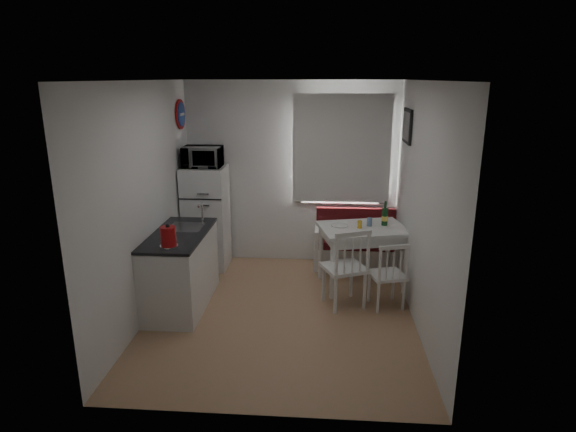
% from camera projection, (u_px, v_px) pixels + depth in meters
% --- Properties ---
extents(floor, '(3.00, 3.50, 0.02)m').
position_uv_depth(floor, '(281.00, 313.00, 5.56)').
color(floor, tan).
rests_on(floor, ground).
extents(ceiling, '(3.00, 3.50, 0.02)m').
position_uv_depth(ceiling, '(280.00, 80.00, 4.84)').
color(ceiling, white).
rests_on(ceiling, wall_back).
extents(wall_back, '(3.00, 0.02, 2.60)m').
position_uv_depth(wall_back, '(291.00, 174.00, 6.88)').
color(wall_back, white).
rests_on(wall_back, floor).
extents(wall_front, '(3.00, 0.02, 2.60)m').
position_uv_depth(wall_front, '(260.00, 266.00, 3.52)').
color(wall_front, white).
rests_on(wall_front, floor).
extents(wall_left, '(0.02, 3.50, 2.60)m').
position_uv_depth(wall_left, '(146.00, 202.00, 5.31)').
color(wall_left, white).
rests_on(wall_left, floor).
extents(wall_right, '(0.02, 3.50, 2.60)m').
position_uv_depth(wall_right, '(422.00, 208.00, 5.09)').
color(wall_right, white).
rests_on(wall_right, floor).
extents(window, '(1.22, 0.06, 1.47)m').
position_uv_depth(window, '(341.00, 152.00, 6.71)').
color(window, white).
rests_on(window, wall_back).
extents(curtain, '(1.35, 0.02, 1.50)m').
position_uv_depth(curtain, '(342.00, 149.00, 6.63)').
color(curtain, white).
rests_on(curtain, wall_back).
extents(kitchen_counter, '(0.62, 1.32, 1.16)m').
position_uv_depth(kitchen_counter, '(181.00, 269.00, 5.67)').
color(kitchen_counter, white).
rests_on(kitchen_counter, floor).
extents(wall_sign, '(0.03, 0.40, 0.40)m').
position_uv_depth(wall_sign, '(181.00, 114.00, 6.46)').
color(wall_sign, navy).
rests_on(wall_sign, wall_left).
extents(picture_frame, '(0.04, 0.52, 0.42)m').
position_uv_depth(picture_frame, '(407.00, 126.00, 5.94)').
color(picture_frame, black).
rests_on(picture_frame, wall_right).
extents(bench, '(1.17, 0.45, 0.84)m').
position_uv_depth(bench, '(355.00, 248.00, 6.86)').
color(bench, white).
rests_on(bench, floor).
extents(dining_table, '(1.22, 0.98, 0.80)m').
position_uv_depth(dining_table, '(363.00, 234.00, 6.12)').
color(dining_table, white).
rests_on(dining_table, floor).
extents(chair_left, '(0.60, 0.60, 0.53)m').
position_uv_depth(chair_left, '(345.00, 260.00, 5.52)').
color(chair_left, white).
rests_on(chair_left, floor).
extents(chair_right, '(0.47, 0.46, 0.44)m').
position_uv_depth(chair_right, '(388.00, 269.00, 5.53)').
color(chair_right, white).
rests_on(chair_right, floor).
extents(fridge, '(0.58, 0.58, 1.45)m').
position_uv_depth(fridge, '(206.00, 217.00, 6.78)').
color(fridge, white).
rests_on(fridge, floor).
extents(microwave, '(0.51, 0.35, 0.29)m').
position_uv_depth(microwave, '(203.00, 157.00, 6.49)').
color(microwave, white).
rests_on(microwave, fridge).
extents(kettle, '(0.19, 0.19, 0.26)m').
position_uv_depth(kettle, '(168.00, 237.00, 5.02)').
color(kettle, '#A30D0F').
rests_on(kettle, kitchen_counter).
extents(wine_bottle, '(0.08, 0.08, 0.32)m').
position_uv_depth(wine_bottle, '(385.00, 213.00, 6.13)').
color(wine_bottle, '#16461F').
rests_on(wine_bottle, dining_table).
extents(drinking_glass_orange, '(0.06, 0.06, 0.10)m').
position_uv_depth(drinking_glass_orange, '(360.00, 224.00, 6.04)').
color(drinking_glass_orange, gold).
rests_on(drinking_glass_orange, dining_table).
extents(drinking_glass_blue, '(0.06, 0.06, 0.11)m').
position_uv_depth(drinking_glass_blue, '(369.00, 222.00, 6.12)').
color(drinking_glass_blue, '#6D89B9').
rests_on(drinking_glass_blue, dining_table).
extents(plate, '(0.22, 0.22, 0.02)m').
position_uv_depth(plate, '(339.00, 225.00, 6.13)').
color(plate, white).
rests_on(plate, dining_table).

